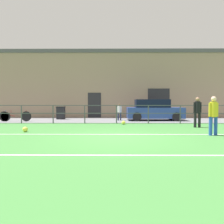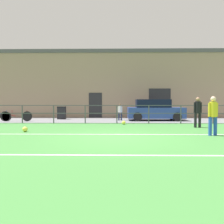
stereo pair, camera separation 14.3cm
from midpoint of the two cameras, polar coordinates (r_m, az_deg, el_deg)
ground at (r=9.23m, az=1.62°, el=-6.24°), size 60.00×44.00×0.04m
field_line_touchline at (r=10.16m, az=1.58°, el=-5.30°), size 36.00×0.11×0.00m
field_line_hash at (r=6.31m, az=1.85°, el=-10.17°), size 36.00×0.11×0.00m
pavement_strip at (r=17.67m, az=1.39°, el=-1.92°), size 48.00×5.00×0.02m
perimeter_fence at (r=15.13m, az=1.44°, el=0.13°), size 36.07×0.07×1.15m
clubhouse_facade at (r=21.37m, az=1.36°, el=6.53°), size 28.00×2.56×5.72m
player_goalkeeper at (r=13.51m, az=19.89°, el=0.37°), size 0.44×0.28×1.60m
player_striker at (r=10.59m, az=23.12°, el=-0.29°), size 0.43×0.28×1.59m
soccer_ball_match at (r=11.64m, az=-19.55°, el=-3.86°), size 0.24×0.24×0.24m
soccer_ball_spare at (r=14.43m, az=3.06°, el=-2.51°), size 0.23×0.23×0.23m
spectator_child at (r=17.23m, az=2.16°, el=0.25°), size 0.32×0.21×1.19m
parked_car_red at (r=17.63m, az=10.28°, el=0.40°), size 3.97×1.94×1.50m
bicycle_parked_1 at (r=17.72m, az=-21.54°, el=-0.90°), size 2.21×0.04×0.77m
trash_bin_0 at (r=18.82m, az=-11.60°, el=-0.18°), size 0.63×0.54×0.97m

